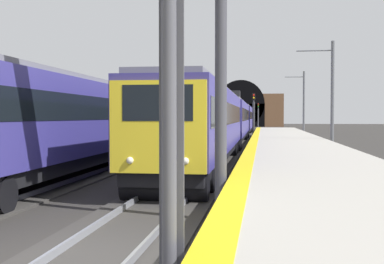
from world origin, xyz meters
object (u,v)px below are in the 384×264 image
(catenary_mast_near, at_px, (303,105))
(overhead_signal_gantry, at_px, (44,12))
(train_main_approaching, at_px, (237,119))
(railway_signal_mid, at_px, (254,112))
(train_adjacent_platform, at_px, (160,119))
(catenary_mast_far, at_px, (332,97))
(railway_signal_far, at_px, (258,113))
(railway_signal_near, at_px, (169,21))

(catenary_mast_near, bearing_deg, overhead_signal_gantry, 167.24)
(train_main_approaching, xyz_separation_m, railway_signal_mid, (0.24, -1.86, 0.74))
(train_adjacent_platform, height_order, catenary_mast_far, catenary_mast_far)
(train_adjacent_platform, xyz_separation_m, catenary_mast_far, (-4.52, -12.08, 1.44))
(railway_signal_far, distance_m, catenary_mast_far, 76.60)
(overhead_signal_gantry, bearing_deg, train_adjacent_platform, 5.56)
(railway_signal_near, relative_size, railway_signal_mid, 1.17)
(train_adjacent_platform, xyz_separation_m, catenary_mast_near, (17.42, -12.08, 1.47))
(catenary_mast_far, bearing_deg, railway_signal_far, 3.98)
(train_adjacent_platform, xyz_separation_m, railway_signal_near, (-31.32, -6.75, 1.24))
(train_adjacent_platform, bearing_deg, catenary_mast_far, 68.82)
(train_main_approaching, distance_m, railway_signal_mid, 2.02)
(railway_signal_mid, bearing_deg, railway_signal_near, 0.00)
(railway_signal_far, bearing_deg, overhead_signal_gantry, -2.54)
(overhead_signal_gantry, relative_size, catenary_mast_far, 1.23)
(overhead_signal_gantry, bearing_deg, railway_signal_near, -145.15)
(train_main_approaching, height_order, catenary_mast_near, catenary_mast_near)
(railway_signal_far, distance_m, overhead_signal_gantry, 97.14)
(train_main_approaching, bearing_deg, railway_signal_near, 1.92)
(railway_signal_mid, xyz_separation_m, overhead_signal_gantry, (-43.14, 4.31, 2.10))
(railway_signal_far, height_order, overhead_signal_gantry, overhead_signal_gantry)
(railway_signal_far, bearing_deg, train_main_approaching, -1.97)
(railway_signal_mid, distance_m, catenary_mast_far, 23.16)
(train_adjacent_platform, bearing_deg, train_main_approaching, 163.93)
(catenary_mast_near, bearing_deg, train_adjacent_platform, 145.26)
(train_main_approaching, relative_size, railway_signal_mid, 16.45)
(railway_signal_mid, xyz_separation_m, catenary_mast_near, (-0.58, -5.33, 0.81))
(overhead_signal_gantry, height_order, catenary_mast_near, catenary_mast_near)
(train_adjacent_platform, height_order, overhead_signal_gantry, overhead_signal_gantry)
(catenary_mast_near, bearing_deg, catenary_mast_far, 179.98)
(train_adjacent_platform, bearing_deg, railway_signal_mid, 158.77)
(train_adjacent_platform, relative_size, catenary_mast_near, 7.67)
(train_main_approaching, distance_m, catenary_mast_near, 7.37)
(train_main_approaching, relative_size, railway_signal_far, 15.29)
(railway_signal_near, relative_size, catenary_mast_near, 0.81)
(railway_signal_mid, bearing_deg, railway_signal_far, -180.00)
(railway_signal_mid, height_order, catenary_mast_near, catenary_mast_near)
(catenary_mast_far, bearing_deg, railway_signal_mid, 13.30)
(railway_signal_mid, distance_m, catenary_mast_near, 5.42)
(train_main_approaching, xyz_separation_m, catenary_mast_near, (-0.33, -7.19, 1.55))
(catenary_mast_near, height_order, catenary_mast_far, catenary_mast_near)
(railway_signal_near, bearing_deg, train_adjacent_platform, -167.83)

